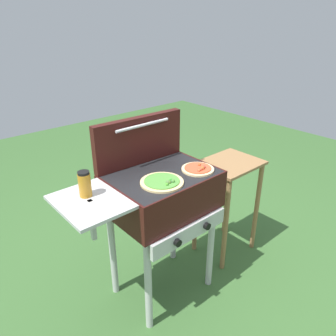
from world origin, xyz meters
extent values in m
plane|color=#38602D|center=(0.00, 0.00, 0.00)|extent=(8.00, 8.00, 0.00)
cube|color=#38110F|center=(0.00, 0.00, 0.78)|extent=(0.64, 0.48, 0.24)
cube|color=black|center=(0.00, 0.00, 0.90)|extent=(0.61, 0.46, 0.01)
cube|color=#BABABA|center=(-0.48, 0.00, 0.89)|extent=(0.32, 0.41, 0.02)
cube|color=#BABABA|center=(-0.48, 0.00, 0.78)|extent=(0.02, 0.02, 0.24)
cube|color=#BABABA|center=(0.00, -0.25, 0.61)|extent=(0.58, 0.02, 0.10)
cylinder|color=black|center=(-0.12, -0.28, 0.61)|extent=(0.04, 0.02, 0.04)
cylinder|color=black|center=(0.12, -0.28, 0.61)|extent=(0.04, 0.02, 0.04)
cylinder|color=#BABABA|center=(-0.27, -0.19, 0.33)|extent=(0.04, 0.04, 0.66)
cylinder|color=#BABABA|center=(0.27, -0.19, 0.33)|extent=(0.04, 0.04, 0.66)
cylinder|color=#BABABA|center=(-0.27, 0.19, 0.33)|extent=(0.04, 0.04, 0.66)
cylinder|color=#BABABA|center=(0.27, 0.19, 0.33)|extent=(0.04, 0.04, 0.66)
cube|color=#38110F|center=(0.00, 0.22, 1.05)|extent=(0.63, 0.07, 0.30)
cylinder|color=#B7B7BC|center=(0.00, 0.17, 1.16)|extent=(0.38, 0.02, 0.02)
cylinder|color=#E0C17F|center=(-0.08, -0.10, 0.91)|extent=(0.25, 0.25, 0.01)
cylinder|color=#4C8C38|center=(-0.08, -0.10, 0.92)|extent=(0.20, 0.20, 0.01)
sphere|color=#407338|center=(-0.05, -0.15, 0.92)|extent=(0.02, 0.02, 0.02)
sphere|color=green|center=(-0.04, -0.13, 0.92)|extent=(0.02, 0.02, 0.02)
sphere|color=#54762D|center=(-0.07, -0.15, 0.92)|extent=(0.02, 0.02, 0.02)
sphere|color=#4C8834|center=(-0.05, -0.15, 0.92)|extent=(0.02, 0.02, 0.02)
sphere|color=#507B3C|center=(-0.08, -0.14, 0.92)|extent=(0.02, 0.02, 0.02)
sphere|color=#4D9B2C|center=(-0.10, -0.16, 0.92)|extent=(0.02, 0.02, 0.02)
cylinder|color=beige|center=(0.19, -0.11, 0.91)|extent=(0.20, 0.20, 0.01)
cylinder|color=#D14C2D|center=(0.19, -0.11, 0.92)|extent=(0.16, 0.16, 0.01)
sphere|color=#B35527|center=(0.22, -0.09, 0.92)|extent=(0.02, 0.02, 0.02)
sphere|color=#AC5326|center=(0.20, -0.14, 0.92)|extent=(0.03, 0.03, 0.03)
sphere|color=#C35732|center=(0.16, -0.15, 0.92)|extent=(0.02, 0.02, 0.02)
sphere|color=#C05030|center=(0.18, -0.15, 0.92)|extent=(0.02, 0.02, 0.02)
sphere|color=#C53F31|center=(0.22, -0.14, 0.92)|extent=(0.02, 0.02, 0.02)
cylinder|color=#B77A1E|center=(-0.47, 0.06, 0.96)|extent=(0.07, 0.07, 0.13)
cylinder|color=black|center=(-0.47, 0.06, 1.03)|extent=(0.06, 0.06, 0.01)
cube|color=olive|center=(0.66, 0.00, 0.77)|extent=(0.44, 0.36, 0.02)
cylinder|color=olive|center=(0.47, -0.15, 0.38)|extent=(0.04, 0.04, 0.76)
cylinder|color=olive|center=(0.85, -0.15, 0.38)|extent=(0.04, 0.04, 0.76)
cylinder|color=olive|center=(0.47, 0.15, 0.38)|extent=(0.04, 0.04, 0.76)
cylinder|color=olive|center=(0.85, 0.15, 0.38)|extent=(0.04, 0.04, 0.76)
camera|label=1|loc=(-1.13, -1.34, 1.75)|focal=34.88mm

